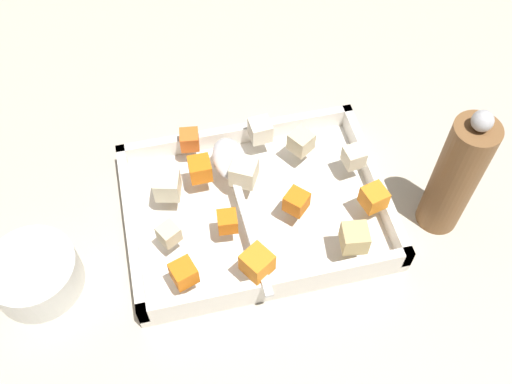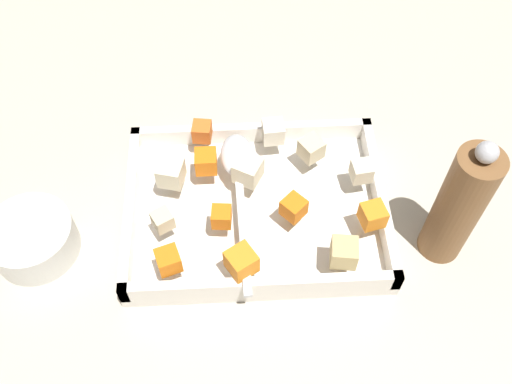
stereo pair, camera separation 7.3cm
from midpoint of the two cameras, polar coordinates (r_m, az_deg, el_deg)
ground_plane at (r=0.78m, az=3.07°, el=-1.99°), size 4.00×4.00×0.00m
baking_dish at (r=0.77m, az=2.73°, el=-1.93°), size 0.33×0.25×0.04m
carrot_chunk_front_center at (r=0.68m, az=-5.53°, el=-6.91°), size 0.03×0.03×0.03m
carrot_chunk_heap_top at (r=0.67m, az=1.68°, el=-7.07°), size 0.04×0.04×0.03m
carrot_chunk_corner_nw at (r=0.72m, az=6.61°, el=-1.74°), size 0.04×0.04×0.03m
carrot_chunk_mid_right at (r=0.71m, az=-0.46°, el=-2.65°), size 0.03×0.03×0.02m
carrot_chunk_rim_edge at (r=0.73m, az=14.18°, el=-2.42°), size 0.03×0.03×0.03m
carrot_chunk_back_center at (r=0.75m, az=-2.17°, el=2.82°), size 0.03×0.03×0.03m
carrot_chunk_corner_sw at (r=0.79m, az=-2.66°, el=5.75°), size 0.03×0.03×0.02m
potato_chunk_under_handle at (r=0.74m, az=-5.57°, el=1.66°), size 0.04×0.04×0.03m
potato_chunk_heap_side at (r=0.78m, az=8.12°, el=4.03°), size 0.04×0.04×0.03m
potato_chunk_far_right at (r=0.71m, az=-6.24°, el=-2.96°), size 0.03×0.03×0.02m
potato_chunk_corner_ne at (r=0.74m, az=2.01°, el=1.95°), size 0.04×0.04×0.03m
potato_chunk_near_spoon at (r=0.69m, az=11.61°, el=-6.04°), size 0.03×0.03×0.03m
parsnip_chunk_near_left at (r=0.77m, az=12.97°, el=1.81°), size 0.03×0.03×0.03m
parsnip_chunk_mid_left at (r=0.79m, az=4.35°, el=5.74°), size 0.03×0.03×0.03m
serving_spoon at (r=0.76m, az=0.96°, el=2.56°), size 0.05×0.23×0.02m
pepper_mill at (r=0.73m, az=21.98°, el=-1.48°), size 0.05×0.05×0.21m
small_prep_bowl at (r=0.77m, az=-18.50°, el=-4.57°), size 0.11×0.11×0.05m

